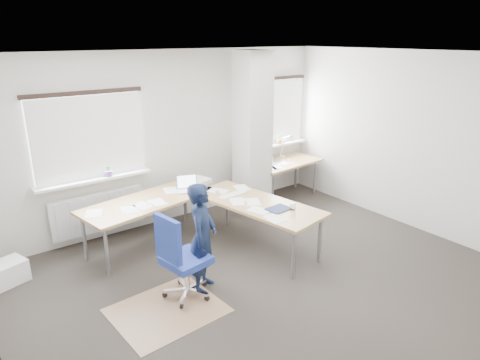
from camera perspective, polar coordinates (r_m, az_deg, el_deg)
ground at (r=5.69m, az=3.43°, el=-13.11°), size 6.00×6.00×0.00m
room_shell at (r=5.45m, az=2.19°, el=5.44°), size 6.04×5.04×2.82m
floor_mat at (r=5.20m, az=-9.68°, el=-16.74°), size 1.25×1.07×0.01m
white_crate at (r=6.28m, az=-28.78°, el=-10.85°), size 0.55×0.46×0.28m
desk_main at (r=6.25m, az=-4.74°, el=-2.99°), size 2.82×2.63×0.96m
desk_side at (r=8.16m, az=6.02°, el=2.17°), size 1.45×0.82×1.22m
task_chair at (r=5.24m, az=-7.49°, el=-12.36°), size 0.61×0.60×1.10m
person at (r=5.20m, az=-5.02°, el=-7.69°), size 0.59×0.59×1.38m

